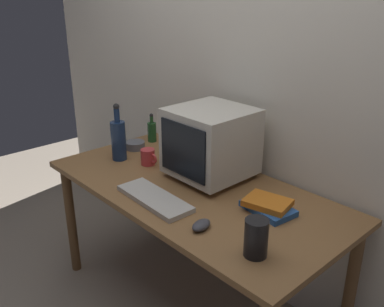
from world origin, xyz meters
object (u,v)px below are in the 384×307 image
object	(u,v)px
bottle_tall	(118,139)
bottle_short	(152,131)
mug	(148,157)
crt_monitor	(211,143)
cd_spindle	(135,145)
metal_canister	(256,238)
book_stack	(268,206)
keyboard	(154,198)
computer_mouse	(201,225)

from	to	relation	value
bottle_tall	bottle_short	world-z (taller)	bottle_tall
bottle_short	mug	xyz separation A→B (m)	(0.29, -0.25, -0.02)
bottle_short	crt_monitor	bearing A→B (deg)	-9.77
bottle_short	cd_spindle	xyz separation A→B (m)	(0.04, -0.16, -0.05)
bottle_short	cd_spindle	world-z (taller)	bottle_short
bottle_short	mug	distance (m)	0.38
metal_canister	cd_spindle	bearing A→B (deg)	165.40
book_stack	metal_canister	size ratio (longest dim) A/B	1.64
cd_spindle	keyboard	bearing A→B (deg)	-28.07
bottle_short	bottle_tall	bearing A→B (deg)	-70.87
computer_mouse	cd_spindle	size ratio (longest dim) A/B	0.83
bottle_short	metal_canister	size ratio (longest dim) A/B	1.25
keyboard	computer_mouse	distance (m)	0.33
crt_monitor	book_stack	world-z (taller)	crt_monitor
metal_canister	crt_monitor	bearing A→B (deg)	148.91
crt_monitor	computer_mouse	xyz separation A→B (m)	(0.34, -0.39, -0.17)
mug	metal_canister	xyz separation A→B (m)	(0.96, -0.23, 0.03)
computer_mouse	book_stack	bearing A→B (deg)	63.03
book_stack	mug	world-z (taller)	mug
bottle_tall	metal_canister	xyz separation A→B (m)	(1.14, -0.15, -0.05)
bottle_tall	mug	world-z (taller)	bottle_tall
bottle_tall	mug	bearing A→B (deg)	22.91
bottle_short	cd_spindle	distance (m)	0.17
crt_monitor	bottle_tall	distance (m)	0.58
mug	cd_spindle	world-z (taller)	mug
crt_monitor	mug	world-z (taller)	crt_monitor
bottle_short	mug	bearing A→B (deg)	-40.69
book_stack	metal_canister	world-z (taller)	metal_canister
metal_canister	mug	bearing A→B (deg)	166.71
mug	metal_canister	size ratio (longest dim) A/B	0.80
bottle_tall	mug	size ratio (longest dim) A/B	2.77
crt_monitor	mug	xyz separation A→B (m)	(-0.35, -0.14, -0.15)
keyboard	mug	distance (m)	0.44
bottle_tall	book_stack	xyz separation A→B (m)	(0.96, 0.15, -0.10)
keyboard	bottle_short	xyz separation A→B (m)	(-0.66, 0.49, 0.06)
keyboard	metal_canister	distance (m)	0.60
computer_mouse	metal_canister	xyz separation A→B (m)	(0.27, 0.02, 0.06)
keyboard	metal_canister	bearing A→B (deg)	3.50
mug	computer_mouse	bearing A→B (deg)	-19.83
book_stack	cd_spindle	xyz separation A→B (m)	(-1.04, 0.02, -0.00)
metal_canister	book_stack	bearing A→B (deg)	120.27
crt_monitor	bottle_tall	size ratio (longest dim) A/B	1.17
keyboard	book_stack	distance (m)	0.52
crt_monitor	cd_spindle	distance (m)	0.63
crt_monitor	metal_canister	xyz separation A→B (m)	(0.61, -0.37, -0.12)
computer_mouse	bottle_tall	xyz separation A→B (m)	(-0.87, 0.17, 0.11)
bottle_short	mug	size ratio (longest dim) A/B	1.56
bottle_tall	metal_canister	size ratio (longest dim) A/B	2.22
book_stack	bottle_tall	bearing A→B (deg)	-171.29
bottle_short	book_stack	bearing A→B (deg)	-9.35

